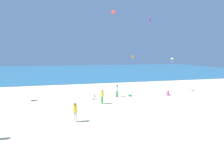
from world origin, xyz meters
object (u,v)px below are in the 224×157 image
(person_1, at_px, (75,111))
(kite_red, at_px, (113,12))
(person_2, at_px, (168,93))
(person_0, at_px, (102,96))
(beach_chair_far_right, at_px, (94,97))
(kite_purple, at_px, (150,20))
(beach_chair_mid_beach, at_px, (131,94))
(person_5, at_px, (117,90))
(kite_yellow, at_px, (172,58))
(kite_orange, at_px, (133,57))

(person_1, bearing_deg, kite_red, 10.81)
(person_2, bearing_deg, person_0, -162.47)
(beach_chair_far_right, xyz_separation_m, kite_purple, (8.43, 2.10, 10.21))
(beach_chair_mid_beach, distance_m, person_2, 5.18)
(person_5, xyz_separation_m, kite_red, (1.79, 9.35, 12.11))
(person_1, relative_size, kite_yellow, 1.74)
(kite_orange, bearing_deg, kite_purple, -49.73)
(person_2, height_order, person_5, person_5)
(beach_chair_far_right, height_order, person_1, person_1)
(beach_chair_mid_beach, xyz_separation_m, kite_purple, (3.36, 1.71, 10.21))
(person_0, xyz_separation_m, kite_orange, (6.03, 6.49, 4.29))
(person_2, bearing_deg, beach_chair_mid_beach, 176.56)
(person_5, distance_m, kite_red, 15.41)
(person_2, relative_size, person_5, 0.48)
(beach_chair_mid_beach, bearing_deg, person_1, 62.02)
(person_0, relative_size, kite_red, 1.37)
(kite_yellow, bearing_deg, kite_purple, -162.46)
(person_2, bearing_deg, person_5, -179.93)
(person_5, relative_size, kite_yellow, 1.77)
(person_0, xyz_separation_m, person_5, (2.47, 2.64, 0.00))
(beach_chair_far_right, distance_m, kite_red, 16.77)
(kite_orange, relative_size, kite_purple, 0.93)
(person_0, relative_size, kite_yellow, 1.76)
(kite_purple, height_order, kite_yellow, kite_purple)
(kite_yellow, bearing_deg, person_1, -145.74)
(beach_chair_far_right, height_order, kite_yellow, kite_yellow)
(person_2, xyz_separation_m, kite_orange, (-3.46, 4.65, 4.96))
(person_5, bearing_deg, person_2, -96.17)
(beach_chair_mid_beach, bearing_deg, person_5, 20.28)
(person_5, bearing_deg, kite_orange, -42.42)
(person_0, bearing_deg, person_2, -12.30)
(beach_chair_far_right, height_order, person_0, person_0)
(kite_orange, distance_m, kite_yellow, 6.50)
(kite_red, distance_m, kite_yellow, 13.02)
(kite_orange, bearing_deg, kite_red, 107.82)
(beach_chair_far_right, distance_m, kite_yellow, 14.45)
(kite_orange, xyz_separation_m, kite_yellow, (6.47, -0.54, -0.26))
(kite_red, xyz_separation_m, kite_yellow, (8.23, -6.04, -8.08))
(kite_yellow, bearing_deg, kite_orange, 175.21)
(beach_chair_far_right, bearing_deg, person_5, -154.63)
(beach_chair_far_right, height_order, person_2, person_2)
(person_0, height_order, kite_purple, kite_purple)
(kite_purple, bearing_deg, kite_orange, 130.27)
(person_2, bearing_deg, kite_red, 123.83)
(person_5, relative_size, kite_purple, 1.30)
(person_1, height_order, kite_yellow, kite_yellow)
(kite_purple, bearing_deg, kite_yellow, 17.54)
(beach_chair_far_right, relative_size, person_5, 0.45)
(person_0, distance_m, person_2, 9.69)
(person_1, distance_m, person_5, 9.19)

